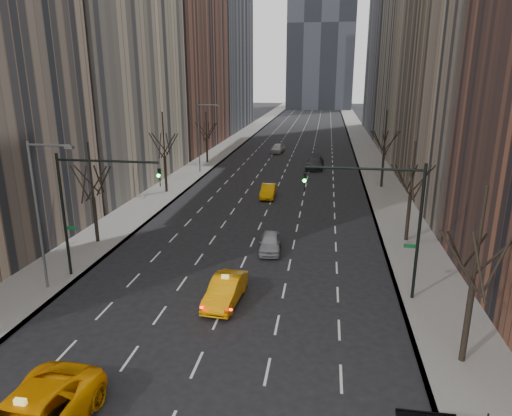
% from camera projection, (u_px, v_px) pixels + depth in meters
% --- Properties ---
extents(sidewalk_left, '(4.50, 320.00, 0.15)m').
position_uv_depth(sidewalk_left, '(230.00, 145.00, 85.17)').
color(sidewalk_left, slate).
rests_on(sidewalk_left, ground).
extents(sidewalk_right, '(4.50, 320.00, 0.15)m').
position_uv_depth(sidewalk_right, '(364.00, 148.00, 81.60)').
color(sidewalk_right, slate).
rests_on(sidewalk_right, ground).
extents(bld_left_far, '(14.00, 28.00, 44.00)m').
position_uv_depth(bld_left_far, '(170.00, 17.00, 76.53)').
color(bld_left_far, brown).
rests_on(bld_left_far, ground).
extents(tree_lw_b, '(3.36, 3.50, 7.82)m').
position_uv_depth(tree_lw_b, '(93.00, 197.00, 34.81)').
color(tree_lw_b, black).
rests_on(tree_lw_b, ground).
extents(tree_lw_c, '(3.36, 3.50, 8.74)m').
position_uv_depth(tree_lw_c, '(165.00, 157.00, 49.89)').
color(tree_lw_c, black).
rests_on(tree_lw_c, ground).
extents(tree_lw_d, '(3.36, 3.50, 7.36)m').
position_uv_depth(tree_lw_d, '(207.00, 139.00, 67.09)').
color(tree_lw_d, black).
rests_on(tree_lw_d, ground).
extents(tree_rw_a, '(3.36, 3.50, 8.28)m').
position_uv_depth(tree_rw_a, '(472.00, 286.00, 19.89)').
color(tree_rw_a, black).
rests_on(tree_rw_a, ground).
extents(tree_rw_b, '(3.36, 3.50, 7.82)m').
position_uv_depth(tree_rw_b, '(410.00, 196.00, 35.10)').
color(tree_rw_b, black).
rests_on(tree_rw_b, ground).
extents(tree_rw_c, '(3.36, 3.50, 8.74)m').
position_uv_depth(tree_rw_c, '(384.00, 153.00, 52.08)').
color(tree_rw_c, black).
rests_on(tree_rw_c, ground).
extents(traffic_mast_left, '(6.69, 0.39, 8.00)m').
position_uv_depth(traffic_mast_left, '(87.00, 196.00, 28.20)').
color(traffic_mast_left, black).
rests_on(traffic_mast_left, ground).
extents(traffic_mast_right, '(6.69, 0.39, 8.00)m').
position_uv_depth(traffic_mast_right, '(390.00, 209.00, 25.54)').
color(traffic_mast_right, black).
rests_on(traffic_mast_right, ground).
extents(streetlight_near, '(2.83, 0.22, 9.00)m').
position_uv_depth(streetlight_near, '(41.00, 202.00, 26.52)').
color(streetlight_near, slate).
rests_on(streetlight_near, ground).
extents(streetlight_far, '(2.83, 0.22, 9.00)m').
position_uv_depth(streetlight_far, '(201.00, 131.00, 59.70)').
color(streetlight_far, slate).
rests_on(streetlight_far, ground).
extents(taxi_sedan, '(1.94, 4.70, 1.51)m').
position_uv_depth(taxi_sedan, '(225.00, 290.00, 26.33)').
color(taxi_sedan, '#FE9D05').
rests_on(taxi_sedan, ground).
extents(silver_sedan_ahead, '(1.91, 4.06, 1.34)m').
position_uv_depth(silver_sedan_ahead, '(270.00, 243.00, 34.02)').
color(silver_sedan_ahead, '#92949A').
rests_on(silver_sedan_ahead, ground).
extents(far_taxi, '(1.54, 4.24, 1.39)m').
position_uv_depth(far_taxi, '(268.00, 191.00, 48.91)').
color(far_taxi, orange).
rests_on(far_taxi, ground).
extents(far_suv_grey, '(2.63, 5.94, 1.70)m').
position_uv_depth(far_suv_grey, '(315.00, 163.00, 63.79)').
color(far_suv_grey, '#2B2B2F').
rests_on(far_suv_grey, ground).
extents(far_car_white, '(2.33, 4.71, 1.54)m').
position_uv_depth(far_car_white, '(278.00, 148.00, 76.51)').
color(far_car_white, silver).
rests_on(far_car_white, ground).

